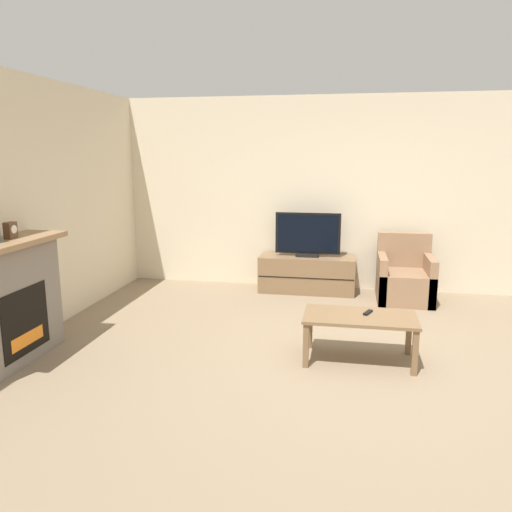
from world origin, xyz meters
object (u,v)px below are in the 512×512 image
Objects in this scene: mantel_clock at (10,230)px; tv at (308,236)px; remote at (368,312)px; armchair at (404,279)px; coffee_table at (360,321)px; tv_stand at (307,274)px; fireplace at (6,302)px.

mantel_clock is 3.78m from tv.
mantel_clock is 0.98× the size of remote.
armchair reaches higher than coffee_table.
mantel_clock is 0.17× the size of tv.
tv_stand is 1.53× the size of armchair.
armchair reaches higher than tv_stand.
armchair is at bearing -8.25° from tv_stand.
fireplace is 3.31m from remote.
fireplace is at bearing -168.44° from coffee_table.
tv is at bearing 50.05° from fireplace.
tv_stand is (2.48, 2.97, -0.33)m from fireplace.
tv_stand is at bearing 50.07° from fireplace.
tv_stand is at bearing 90.00° from tv.
mantel_clock is 4.70m from armchair.
armchair is (1.30, -0.19, 0.03)m from tv_stand.
coffee_table is (3.14, 0.52, -0.84)m from mantel_clock.
fireplace reaches higher than tv.
tv_stand is 1.32m from armchair.
tv_stand is 1.28× the size of coffee_table.
coffee_table is at bearing -106.30° from armchair.
armchair is at bearing 35.10° from mantel_clock.
tv is (2.47, 2.83, -0.44)m from mantel_clock.
tv_stand is 2.39m from remote.
coffee_table is at bearing -73.70° from tv_stand.
mantel_clock is 0.17× the size of armchair.
tv is (2.48, 2.96, 0.20)m from fireplace.
tv_stand is 1.47× the size of tv.
remote reaches higher than coffee_table.
fireplace is 1.45× the size of tv.
tv is (0.00, -0.00, 0.54)m from tv_stand.
tv is at bearing 106.31° from coffee_table.
fireplace is at bearing -144.95° from remote.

